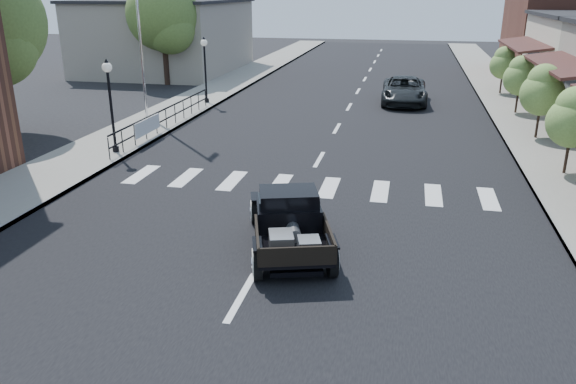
# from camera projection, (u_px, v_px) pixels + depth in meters

# --- Properties ---
(ground) EXTENTS (120.00, 120.00, 0.00)m
(ground) POSITION_uv_depth(u_px,v_px,m) (275.00, 238.00, 14.18)
(ground) COLOR black
(ground) RESTS_ON ground
(road) EXTENTS (14.00, 80.00, 0.02)m
(road) POSITION_uv_depth(u_px,v_px,m) (345.00, 115.00, 27.97)
(road) COLOR black
(road) RESTS_ON ground
(road_markings) EXTENTS (12.00, 60.00, 0.06)m
(road_markings) POSITION_uv_depth(u_px,v_px,m) (331.00, 140.00, 23.37)
(road_markings) COLOR silver
(road_markings) RESTS_ON ground
(sidewalk_left) EXTENTS (3.00, 80.00, 0.15)m
(sidewalk_left) POSITION_uv_depth(u_px,v_px,m) (184.00, 107.00, 29.62)
(sidewalk_left) COLOR gray
(sidewalk_left) RESTS_ON ground
(sidewalk_right) EXTENTS (3.00, 80.00, 0.15)m
(sidewalk_right) POSITION_uv_depth(u_px,v_px,m) (525.00, 122.00, 26.27)
(sidewalk_right) COLOR gray
(sidewalk_right) RESTS_ON ground
(low_building_left) EXTENTS (10.00, 12.00, 5.00)m
(low_building_left) POSITION_uv_depth(u_px,v_px,m) (167.00, 37.00, 42.03)
(low_building_left) COLOR gray
(low_building_left) RESTS_ON ground
(railing) EXTENTS (0.08, 10.00, 1.00)m
(railing) POSITION_uv_depth(u_px,v_px,m) (166.00, 117.00, 24.59)
(railing) COLOR black
(railing) RESTS_ON sidewalk_left
(banner) EXTENTS (0.04, 2.20, 0.60)m
(banner) POSITION_uv_depth(u_px,v_px,m) (148.00, 132.00, 22.81)
(banner) COLOR silver
(banner) RESTS_ON sidewalk_left
(lamp_post_b) EXTENTS (0.36, 0.36, 3.43)m
(lamp_post_b) POSITION_uv_depth(u_px,v_px,m) (111.00, 106.00, 20.56)
(lamp_post_b) COLOR black
(lamp_post_b) RESTS_ON sidewalk_left
(lamp_post_c) EXTENTS (0.36, 0.36, 3.43)m
(lamp_post_c) POSITION_uv_depth(u_px,v_px,m) (205.00, 70.00, 29.75)
(lamp_post_c) COLOR black
(lamp_post_c) RESTS_ON sidewalk_left
(big_tree_far) EXTENTS (4.56, 4.56, 6.70)m
(big_tree_far) POSITION_uv_depth(u_px,v_px,m) (164.00, 32.00, 35.73)
(big_tree_far) COLOR #4A642B
(big_tree_far) RESTS_ON ground
(small_tree_b) EXTENTS (1.66, 1.66, 2.76)m
(small_tree_b) POSITION_uv_depth(u_px,v_px,m) (571.00, 132.00, 18.24)
(small_tree_b) COLOR olive
(small_tree_b) RESTS_ON sidewalk_right
(small_tree_c) EXTENTS (1.73, 1.73, 2.88)m
(small_tree_c) POSITION_uv_depth(u_px,v_px,m) (541.00, 103.00, 22.67)
(small_tree_c) COLOR olive
(small_tree_c) RESTS_ON sidewalk_right
(small_tree_d) EXTENTS (1.60, 1.60, 2.66)m
(small_tree_d) POSITION_uv_depth(u_px,v_px,m) (519.00, 85.00, 27.40)
(small_tree_d) COLOR olive
(small_tree_d) RESTS_ON sidewalk_right
(small_tree_e) EXTENTS (1.55, 1.55, 2.58)m
(small_tree_e) POSITION_uv_depth(u_px,v_px,m) (503.00, 71.00, 32.57)
(small_tree_e) COLOR olive
(small_tree_e) RESTS_ON sidewalk_right
(hotrod_pickup) EXTENTS (3.12, 4.61, 1.46)m
(hotrod_pickup) POSITION_uv_depth(u_px,v_px,m) (289.00, 220.00, 13.35)
(hotrod_pickup) COLOR black
(hotrod_pickup) RESTS_ON ground
(second_car) EXTENTS (2.47, 5.16, 1.42)m
(second_car) POSITION_uv_depth(u_px,v_px,m) (404.00, 91.00, 30.56)
(second_car) COLOR black
(second_car) RESTS_ON ground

